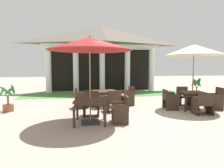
# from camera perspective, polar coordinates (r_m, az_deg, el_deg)

# --- Properties ---
(ground_plane) EXTENTS (60.00, 60.00, 0.00)m
(ground_plane) POSITION_cam_1_polar(r_m,az_deg,el_deg) (7.11, 4.54, -9.56)
(ground_plane) COLOR #9E9384
(background_pavilion) EXTENTS (8.58, 3.14, 4.60)m
(background_pavilion) POSITION_cam_1_polar(r_m,az_deg,el_deg) (14.47, -2.89, 12.06)
(background_pavilion) COLOR white
(background_pavilion) RESTS_ON ground
(lawn_strip) EXTENTS (10.38, 2.65, 0.01)m
(lawn_strip) POSITION_cam_1_polar(r_m,az_deg,el_deg) (12.99, -2.05, -2.93)
(lawn_strip) COLOR #47843D
(lawn_strip) RESTS_ON ground
(patio_table_near_foreground) EXTENTS (1.16, 1.16, 0.71)m
(patio_table_near_foreground) POSITION_cam_1_polar(r_m,az_deg,el_deg) (8.97, -2.00, -2.51)
(patio_table_near_foreground) COLOR #38281E
(patio_table_near_foreground) RESTS_ON ground
(patio_chair_near_foreground_east) EXTENTS (0.59, 0.69, 0.87)m
(patio_chair_near_foreground_east) POSITION_cam_1_polar(r_m,az_deg,el_deg) (9.35, 4.50, -3.48)
(patio_chair_near_foreground_east) COLOR #38281E
(patio_chair_near_foreground_east) RESTS_ON ground
(patio_chair_near_foreground_west) EXTENTS (0.59, 0.61, 0.89)m
(patio_chair_near_foreground_west) POSITION_cam_1_polar(r_m,az_deg,el_deg) (8.77, -8.94, -4.14)
(patio_chair_near_foreground_west) COLOR #38281E
(patio_chair_near_foreground_west) RESTS_ON ground
(patio_chair_near_foreground_south) EXTENTS (0.63, 0.63, 0.85)m
(patio_chair_near_foreground_south) POSITION_cam_1_polar(r_m,az_deg,el_deg) (7.96, 0.13, -5.07)
(patio_chair_near_foreground_south) COLOR #38281E
(patio_chair_near_foreground_south) RESTS_ON ground
(patio_table_mid_left) EXTENTS (1.12, 1.12, 0.73)m
(patio_table_mid_left) POSITION_cam_1_polar(r_m,az_deg,el_deg) (9.01, 21.96, -2.71)
(patio_table_mid_left) COLOR #38281E
(patio_table_mid_left) RESTS_ON ground
(patio_umbrella_mid_left) EXTENTS (2.38, 2.38, 2.75)m
(patio_umbrella_mid_left) POSITION_cam_1_polar(r_m,az_deg,el_deg) (8.97, 22.34, 8.90)
(patio_umbrella_mid_left) COLOR #2D2D2D
(patio_umbrella_mid_left) RESTS_ON ground
(patio_chair_mid_left_east) EXTENTS (0.62, 0.68, 0.92)m
(patio_chair_mid_left_east) POSITION_cam_1_polar(r_m,az_deg,el_deg) (9.46, 27.27, -3.86)
(patio_chair_mid_left_east) COLOR #38281E
(patio_chair_mid_left_east) RESTS_ON ground
(patio_chair_mid_left_north) EXTENTS (0.62, 0.63, 0.84)m
(patio_chair_mid_left_north) POSITION_cam_1_polar(r_m,az_deg,el_deg) (9.92, 19.73, -3.38)
(patio_chair_mid_left_north) COLOR #38281E
(patio_chair_mid_left_north) RESTS_ON ground
(patio_chair_mid_left_south) EXTENTS (0.70, 0.64, 0.80)m
(patio_chair_mid_left_south) POSITION_cam_1_polar(r_m,az_deg,el_deg) (8.19, 24.56, -5.24)
(patio_chair_mid_left_south) COLOR #38281E
(patio_chair_mid_left_south) RESTS_ON ground
(patio_chair_mid_left_west) EXTENTS (0.61, 0.68, 0.83)m
(patio_chair_mid_left_west) POSITION_cam_1_polar(r_m,az_deg,el_deg) (8.71, 16.15, -4.25)
(patio_chair_mid_left_west) COLOR #38281E
(patio_chair_mid_left_west) RESTS_ON ground
(patio_table_mid_right) EXTENTS (1.07, 1.07, 0.75)m
(patio_table_mid_right) POSITION_cam_1_polar(r_m,az_deg,el_deg) (6.33, -6.24, -5.28)
(patio_table_mid_right) COLOR #38281E
(patio_table_mid_right) RESTS_ON ground
(patio_umbrella_mid_right) EXTENTS (2.60, 2.60, 2.73)m
(patio_umbrella_mid_right) POSITION_cam_1_polar(r_m,az_deg,el_deg) (6.27, -6.39, 11.13)
(patio_umbrella_mid_right) COLOR #2D2D2D
(patio_umbrella_mid_right) RESTS_ON ground
(patio_chair_mid_right_north) EXTENTS (0.62, 0.61, 0.89)m
(patio_chair_mid_right_north) POSITION_cam_1_polar(r_m,az_deg,el_deg) (7.34, -5.90, -5.91)
(patio_chair_mid_right_north) COLOR #38281E
(patio_chair_mid_right_north) RESTS_ON ground
(patio_chair_mid_right_east) EXTENTS (0.56, 0.67, 0.85)m
(patio_chair_mid_right_east) POSITION_cam_1_polar(r_m,az_deg,el_deg) (6.42, 2.59, -7.46)
(patio_chair_mid_right_east) COLOR #38281E
(patio_chair_mid_right_east) RESTS_ON ground
(potted_palm_left_edge) EXTENTS (0.58, 0.58, 1.11)m
(potted_palm_left_edge) POSITION_cam_1_polar(r_m,az_deg,el_deg) (8.99, -27.48, -4.67)
(potted_palm_left_edge) COLOR #995638
(potted_palm_left_edge) RESTS_ON ground
(potted_palm_right_edge) EXTENTS (0.58, 0.59, 1.22)m
(potted_palm_right_edge) POSITION_cam_1_polar(r_m,az_deg,el_deg) (11.32, 22.91, -2.76)
(potted_palm_right_edge) COLOR #B2AD9E
(potted_palm_right_edge) RESTS_ON ground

